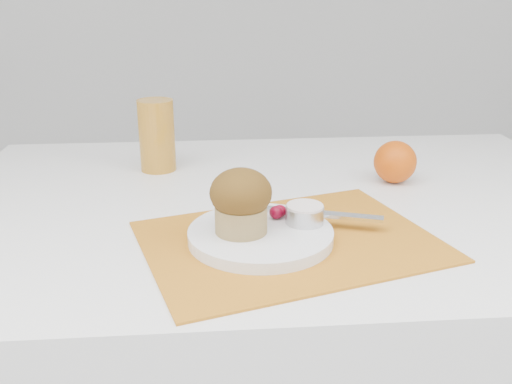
{
  "coord_description": "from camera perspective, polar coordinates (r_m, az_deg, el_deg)",
  "views": [
    {
      "loc": [
        -0.13,
        -0.89,
        1.11
      ],
      "look_at": [
        -0.06,
        -0.05,
        0.8
      ],
      "focal_mm": 40.0,
      "sensor_mm": 36.0,
      "label": 1
    }
  ],
  "objects": [
    {
      "name": "ramekin",
      "position": [
        0.86,
        4.89,
        -2.29
      ],
      "size": [
        0.07,
        0.07,
        0.02
      ],
      "primitive_type": "cylinder",
      "rotation": [
        0.0,
        0.0,
        -0.19
      ],
      "color": "#B8B8BC",
      "rests_on": "plate"
    },
    {
      "name": "cream",
      "position": [
        0.85,
        4.91,
        -1.5
      ],
      "size": [
        0.07,
        0.07,
        0.01
      ],
      "primitive_type": "cylinder",
      "rotation": [
        0.0,
        0.0,
        0.32
      ],
      "color": "white",
      "rests_on": "ramekin"
    },
    {
      "name": "raspberry_near",
      "position": [
        0.87,
        2.05,
        -2.04
      ],
      "size": [
        0.02,
        0.02,
        0.02
      ],
      "primitive_type": "ellipsoid",
      "color": "#550213",
      "rests_on": "plate"
    },
    {
      "name": "table",
      "position": [
        1.2,
        2.51,
        -17.57
      ],
      "size": [
        1.2,
        0.8,
        0.75
      ],
      "primitive_type": "cube",
      "color": "white",
      "rests_on": "ground"
    },
    {
      "name": "juice_glass",
      "position": [
        1.16,
        -9.89,
        5.59
      ],
      "size": [
        0.08,
        0.08,
        0.14
      ],
      "primitive_type": "cylinder",
      "rotation": [
        0.0,
        0.0,
        -0.09
      ],
      "color": "#B87B22",
      "rests_on": "table"
    },
    {
      "name": "butter_knife",
      "position": [
        0.89,
        5.53,
        -2.1
      ],
      "size": [
        0.22,
        0.09,
        0.01
      ],
      "primitive_type": "cube",
      "rotation": [
        0.0,
        0.0,
        -0.32
      ],
      "color": "silver",
      "rests_on": "plate"
    },
    {
      "name": "raspberry_far",
      "position": [
        0.88,
        2.4,
        -1.9
      ],
      "size": [
        0.02,
        0.02,
        0.02
      ],
      "primitive_type": "ellipsoid",
      "color": "#610214",
      "rests_on": "plate"
    },
    {
      "name": "placemat",
      "position": [
        0.84,
        3.37,
        -4.92
      ],
      "size": [
        0.49,
        0.41,
        0.0
      ],
      "primitive_type": "cube",
      "rotation": [
        0.0,
        0.0,
        0.29
      ],
      "color": "#C1721A",
      "rests_on": "table"
    },
    {
      "name": "plate",
      "position": [
        0.84,
        0.46,
        -4.33
      ],
      "size": [
        0.24,
        0.24,
        0.02
      ],
      "primitive_type": "cylinder",
      "rotation": [
        0.0,
        0.0,
        -0.16
      ],
      "color": "white",
      "rests_on": "placemat"
    },
    {
      "name": "muffin",
      "position": [
        0.81,
        -1.52,
        -0.84
      ],
      "size": [
        0.09,
        0.09,
        0.1
      ],
      "color": "#A3864F",
      "rests_on": "plate"
    },
    {
      "name": "orange",
      "position": [
        1.11,
        13.74,
        2.94
      ],
      "size": [
        0.08,
        0.08,
        0.08
      ],
      "primitive_type": "sphere",
      "color": "#D44F07",
      "rests_on": "table"
    }
  ]
}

